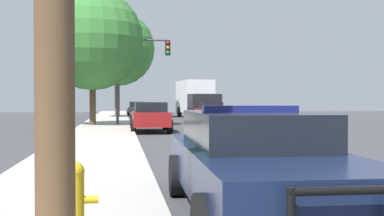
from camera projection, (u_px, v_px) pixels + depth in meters
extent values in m
cube|color=#141E3D|center=(255.00, 170.00, 6.50)|extent=(2.02, 5.33, 0.63)
cube|color=black|center=(250.00, 129.00, 6.75)|extent=(1.68, 2.79, 0.47)
cylinder|color=black|center=(283.00, 173.00, 8.23)|extent=(0.26, 0.69, 0.69)
cylinder|color=black|center=(177.00, 175.00, 8.02)|extent=(0.26, 0.69, 0.69)
cylinder|color=black|center=(343.00, 191.00, 3.75)|extent=(0.89, 0.10, 0.07)
cube|color=navy|center=(250.00, 109.00, 6.74)|extent=(1.35, 0.24, 0.09)
cube|color=navy|center=(322.00, 167.00, 6.61)|extent=(0.12, 3.80, 0.18)
cylinder|color=gold|center=(74.00, 206.00, 5.12)|extent=(0.21, 0.21, 0.69)
sphere|color=gold|center=(74.00, 172.00, 5.11)|extent=(0.22, 0.22, 0.22)
cylinder|color=gold|center=(57.00, 201.00, 5.09)|extent=(0.15, 0.08, 0.08)
cylinder|color=gold|center=(91.00, 199.00, 5.14)|extent=(0.15, 0.08, 0.08)
cylinder|color=#424247|center=(117.00, 81.00, 28.60)|extent=(0.16, 0.16, 5.19)
cylinder|color=#424247|center=(143.00, 40.00, 28.78)|extent=(3.01, 0.11, 0.11)
cube|color=black|center=(168.00, 48.00, 29.01)|extent=(0.30, 0.24, 0.90)
sphere|color=red|center=(168.00, 43.00, 28.87)|extent=(0.20, 0.20, 0.20)
sphere|color=orange|center=(168.00, 48.00, 28.88)|extent=(0.20, 0.20, 0.20)
sphere|color=green|center=(168.00, 53.00, 28.89)|extent=(0.20, 0.20, 0.20)
cube|color=slate|center=(137.00, 109.00, 48.48)|extent=(1.88, 4.59, 0.52)
cube|color=black|center=(137.00, 104.00, 48.25)|extent=(1.58, 2.40, 0.51)
cylinder|color=black|center=(129.00, 111.00, 49.78)|extent=(0.26, 0.70, 0.69)
cylinder|color=black|center=(145.00, 111.00, 49.99)|extent=(0.26, 0.70, 0.69)
cylinder|color=black|center=(128.00, 112.00, 46.98)|extent=(0.26, 0.70, 0.69)
cylinder|color=black|center=(146.00, 112.00, 47.19)|extent=(0.26, 0.70, 0.69)
cube|color=maroon|center=(211.00, 112.00, 36.22)|extent=(1.94, 4.37, 0.60)
cube|color=black|center=(210.00, 105.00, 36.42)|extent=(1.59, 2.31, 0.49)
cylinder|color=black|center=(226.00, 117.00, 35.10)|extent=(0.28, 0.67, 0.65)
cylinder|color=black|center=(204.00, 117.00, 34.76)|extent=(0.28, 0.67, 0.65)
cylinder|color=black|center=(217.00, 116.00, 37.70)|extent=(0.28, 0.67, 0.65)
cylinder|color=black|center=(196.00, 116.00, 37.36)|extent=(0.28, 0.67, 0.65)
cube|color=maroon|center=(150.00, 118.00, 23.77)|extent=(1.78, 4.30, 0.67)
cube|color=black|center=(150.00, 107.00, 23.55)|extent=(1.52, 2.24, 0.47)
cylinder|color=black|center=(132.00, 124.00, 24.97)|extent=(0.25, 0.67, 0.66)
cylinder|color=black|center=(165.00, 124.00, 25.21)|extent=(0.25, 0.67, 0.66)
cylinder|color=black|center=(133.00, 127.00, 22.35)|extent=(0.25, 0.67, 0.66)
cylinder|color=black|center=(170.00, 127.00, 22.58)|extent=(0.25, 0.67, 0.66)
cube|color=black|center=(204.00, 104.00, 39.34)|extent=(2.56, 2.32, 1.60)
cube|color=white|center=(194.00, 96.00, 43.15)|extent=(2.76, 5.75, 2.83)
cylinder|color=black|center=(218.00, 113.00, 39.81)|extent=(0.33, 0.92, 0.91)
cylinder|color=black|center=(190.00, 113.00, 39.32)|extent=(0.33, 0.92, 0.91)
cylinder|color=black|center=(205.00, 112.00, 44.45)|extent=(0.33, 0.92, 0.91)
cylinder|color=black|center=(179.00, 112.00, 43.96)|extent=(0.33, 0.92, 0.91)
cylinder|color=brown|center=(117.00, 93.00, 40.48)|extent=(0.42, 0.42, 4.01)
sphere|color=#387A33|center=(117.00, 49.00, 40.41)|extent=(6.32, 6.32, 6.32)
cylinder|color=#4C3823|center=(93.00, 96.00, 27.82)|extent=(0.36, 0.36, 3.33)
sphere|color=#387A33|center=(92.00, 39.00, 27.76)|extent=(5.87, 5.87, 5.87)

